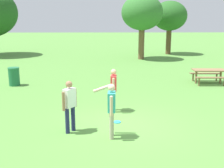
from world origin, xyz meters
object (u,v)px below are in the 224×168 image
at_px(person_catcher, 111,107).
at_px(picnic_table_near, 209,73).
at_px(frisbee, 117,122).
at_px(tree_far_right, 170,16).
at_px(trash_can_beside_table, 14,76).
at_px(person_thrower, 114,87).
at_px(person_bystander, 70,103).
at_px(tree_broad_center, 142,13).

bearing_deg(person_catcher, picnic_table_near, 52.50).
bearing_deg(frisbee, tree_far_right, 73.01).
relative_size(frisbee, trash_can_beside_table, 0.26).
relative_size(trash_can_beside_table, tree_far_right, 0.19).
bearing_deg(picnic_table_near, person_thrower, -138.92).
relative_size(person_catcher, picnic_table_near, 0.94).
relative_size(person_thrower, person_bystander, 1.00).
distance_m(frisbee, trash_can_beside_table, 7.60).
distance_m(picnic_table_near, trash_can_beside_table, 10.42).
xyz_separation_m(trash_can_beside_table, tree_broad_center, (7.83, 9.57, 3.39)).
height_order(person_thrower, picnic_table_near, person_thrower).
distance_m(person_bystander, picnic_table_near, 9.37).
height_order(person_catcher, frisbee, person_catcher).
xyz_separation_m(person_thrower, frisbee, (0.10, -1.21, -0.93)).
height_order(person_bystander, tree_far_right, tree_far_right).
xyz_separation_m(person_bystander, tree_broad_center, (4.07, 15.84, 2.93)).
distance_m(person_thrower, frisbee, 1.53).
relative_size(person_thrower, person_catcher, 1.00).
bearing_deg(tree_far_right, person_thrower, -108.39).
relative_size(tree_broad_center, tree_far_right, 1.06).
height_order(person_bystander, picnic_table_near, person_bystander).
bearing_deg(person_bystander, trash_can_beside_table, 120.95).
height_order(tree_broad_center, tree_far_right, tree_broad_center).
distance_m(person_catcher, tree_broad_center, 16.76).
relative_size(person_bystander, tree_broad_center, 0.30).
height_order(person_thrower, tree_far_right, tree_far_right).
bearing_deg(tree_broad_center, person_catcher, -99.75).
distance_m(person_thrower, tree_far_right, 18.37).
height_order(person_thrower, frisbee, person_thrower).
xyz_separation_m(person_bystander, trash_can_beside_table, (-3.76, 6.27, -0.46)).
relative_size(person_catcher, trash_can_beside_table, 1.71).
xyz_separation_m(person_thrower, trash_can_beside_table, (-5.15, 4.27, -0.46)).
distance_m(person_thrower, trash_can_beside_table, 6.71).
bearing_deg(tree_broad_center, tree_far_right, 48.03).
relative_size(person_catcher, tree_far_right, 0.32).
relative_size(person_bystander, picnic_table_near, 0.94).
distance_m(person_catcher, tree_far_right, 20.70).
relative_size(frisbee, tree_broad_center, 0.05).
bearing_deg(frisbee, person_catcher, -100.11).
height_order(person_thrower, trash_can_beside_table, person_thrower).
relative_size(picnic_table_near, tree_broad_center, 0.32).
bearing_deg(frisbee, picnic_table_near, 48.29).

